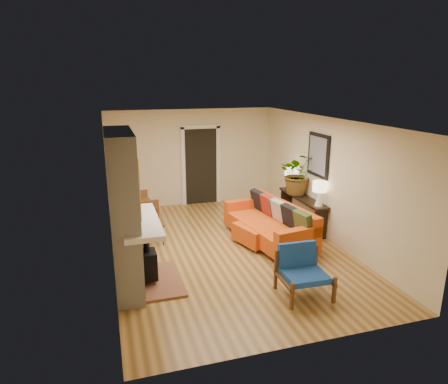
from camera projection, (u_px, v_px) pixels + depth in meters
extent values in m
plane|color=#BA8947|center=(227.00, 248.00, 8.20)|extent=(6.50, 6.50, 0.00)
plane|color=white|center=(227.00, 121.00, 7.49)|extent=(6.50, 6.50, 0.00)
plane|color=beige|center=(191.00, 158.00, 10.84)|extent=(4.50, 0.00, 4.50)
plane|color=beige|center=(306.00, 254.00, 4.85)|extent=(4.50, 0.00, 4.50)
plane|color=beige|center=(108.00, 197.00, 7.22)|extent=(0.00, 6.50, 6.50)
plane|color=beige|center=(328.00, 179.00, 8.48)|extent=(0.00, 6.50, 6.50)
cube|color=black|center=(201.00, 166.00, 10.95)|extent=(0.88, 0.06, 2.10)
cube|color=white|center=(183.00, 167.00, 10.80)|extent=(0.10, 0.08, 2.18)
cube|color=white|center=(218.00, 165.00, 11.08)|extent=(0.10, 0.08, 2.18)
cube|color=white|center=(200.00, 127.00, 10.65)|extent=(1.08, 0.08, 0.10)
cube|color=black|center=(318.00, 155.00, 8.71)|extent=(0.04, 0.85, 0.95)
cube|color=slate|center=(317.00, 155.00, 8.71)|extent=(0.01, 0.70, 0.80)
cube|color=black|center=(110.00, 185.00, 7.52)|extent=(0.06, 0.95, 0.02)
cube|color=black|center=(108.00, 170.00, 7.44)|extent=(0.06, 0.95, 0.02)
cube|color=white|center=(121.00, 178.00, 6.20)|extent=(0.42, 1.50, 1.48)
cube|color=white|center=(127.00, 255.00, 6.56)|extent=(0.42, 1.50, 1.12)
cube|color=white|center=(140.00, 222.00, 6.47)|extent=(0.60, 1.68, 0.08)
cube|color=black|center=(140.00, 260.00, 6.65)|extent=(0.03, 0.72, 0.78)
cube|color=brown|center=(159.00, 280.00, 6.84)|extent=(0.75, 1.30, 0.04)
cube|color=black|center=(148.00, 265.00, 6.71)|extent=(0.30, 0.36, 0.48)
cylinder|color=black|center=(146.00, 240.00, 6.59)|extent=(0.10, 0.10, 0.40)
cube|color=gold|center=(136.00, 184.00, 6.30)|extent=(0.04, 0.95, 0.95)
cube|color=silver|center=(137.00, 184.00, 6.30)|extent=(0.01, 0.82, 0.82)
cylinder|color=silver|center=(279.00, 262.00, 7.47)|extent=(0.05, 0.05, 0.11)
cylinder|color=silver|center=(312.00, 254.00, 7.79)|extent=(0.05, 0.05, 0.11)
cylinder|color=silver|center=(230.00, 227.00, 9.24)|extent=(0.05, 0.05, 0.11)
cylinder|color=silver|center=(259.00, 222.00, 9.56)|extent=(0.05, 0.05, 0.11)
cube|color=#E94216|center=(268.00, 230.00, 8.46)|extent=(1.33, 2.43, 0.33)
cube|color=#E94216|center=(284.00, 211.00, 8.52)|extent=(0.57, 2.32, 0.38)
cube|color=#E94216|center=(298.00, 234.00, 7.47)|extent=(1.01, 0.35, 0.22)
cube|color=#E94216|center=(245.00, 204.00, 9.30)|extent=(1.01, 0.35, 0.22)
cube|color=#3E5022|center=(303.00, 223.00, 7.68)|extent=(0.29, 0.47, 0.46)
cube|color=black|center=(290.00, 216.00, 8.06)|extent=(0.29, 0.47, 0.46)
cube|color=#A8A9A3|center=(278.00, 210.00, 8.44)|extent=(0.29, 0.47, 0.46)
cube|color=maroon|center=(268.00, 205.00, 8.78)|extent=(0.29, 0.47, 0.46)
cube|color=black|center=(258.00, 200.00, 9.16)|extent=(0.29, 0.47, 0.46)
cylinder|color=silver|center=(256.00, 251.00, 7.99)|extent=(0.05, 0.05, 0.07)
cylinder|color=silver|center=(282.00, 244.00, 8.35)|extent=(0.05, 0.05, 0.07)
cylinder|color=silver|center=(236.00, 240.00, 8.53)|extent=(0.05, 0.05, 0.07)
cylinder|color=silver|center=(261.00, 233.00, 8.90)|extent=(0.05, 0.05, 0.07)
cube|color=#E94216|center=(259.00, 232.00, 8.38)|extent=(1.05, 1.05, 0.36)
cube|color=brown|center=(284.00, 281.00, 6.25)|extent=(0.07, 0.74, 0.05)
cube|color=brown|center=(292.00, 296.00, 5.97)|extent=(0.05, 0.05, 0.43)
cube|color=brown|center=(276.00, 269.00, 6.53)|extent=(0.05, 0.05, 0.69)
cube|color=brown|center=(324.00, 276.00, 6.42)|extent=(0.07, 0.74, 0.05)
cube|color=brown|center=(334.00, 290.00, 6.14)|extent=(0.05, 0.05, 0.43)
cube|color=brown|center=(315.00, 264.00, 6.71)|extent=(0.05, 0.05, 0.69)
cube|color=#1B55A7|center=(304.00, 275.00, 6.32)|extent=(0.67, 0.63, 0.10)
cube|color=#1B55A7|center=(297.00, 254.00, 6.53)|extent=(0.65, 0.19, 0.40)
cube|color=brown|center=(138.00, 204.00, 8.73)|extent=(0.82, 1.06, 0.04)
cylinder|color=brown|center=(131.00, 228.00, 8.36)|extent=(0.05, 0.05, 0.69)
cylinder|color=brown|center=(156.00, 224.00, 8.59)|extent=(0.05, 0.05, 0.69)
cylinder|color=brown|center=(122.00, 216.00, 9.08)|extent=(0.05, 0.05, 0.69)
cylinder|color=brown|center=(145.00, 213.00, 9.31)|extent=(0.05, 0.05, 0.69)
cube|color=brown|center=(153.00, 224.00, 8.33)|extent=(0.46, 0.46, 0.04)
cube|color=brown|center=(150.00, 211.00, 8.43)|extent=(0.41, 0.10, 0.44)
cylinder|color=brown|center=(148.00, 238.00, 8.18)|extent=(0.04, 0.04, 0.42)
cylinder|color=brown|center=(163.00, 235.00, 8.32)|extent=(0.04, 0.04, 0.42)
cylinder|color=brown|center=(144.00, 233.00, 8.46)|extent=(0.04, 0.04, 0.42)
cylinder|color=brown|center=(158.00, 230.00, 8.60)|extent=(0.04, 0.04, 0.42)
cube|color=brown|center=(138.00, 207.00, 9.41)|extent=(0.46, 0.46, 0.04)
cube|color=brown|center=(139.00, 200.00, 9.18)|extent=(0.41, 0.10, 0.44)
cylinder|color=brown|center=(133.00, 219.00, 9.26)|extent=(0.04, 0.04, 0.42)
cylinder|color=brown|center=(147.00, 217.00, 9.40)|extent=(0.04, 0.04, 0.42)
cylinder|color=brown|center=(130.00, 215.00, 9.55)|extent=(0.04, 0.04, 0.42)
cylinder|color=brown|center=(143.00, 213.00, 9.68)|extent=(0.04, 0.04, 0.42)
cube|color=black|center=(303.00, 198.00, 9.25)|extent=(0.34, 1.85, 0.05)
cube|color=black|center=(321.00, 225.00, 8.57)|extent=(0.30, 0.04, 0.68)
cube|color=black|center=(286.00, 202.00, 10.13)|extent=(0.30, 0.04, 0.68)
cone|color=white|center=(319.00, 199.00, 8.55)|extent=(0.18, 0.18, 0.30)
cylinder|color=white|center=(319.00, 191.00, 8.50)|extent=(0.03, 0.03, 0.06)
cylinder|color=#FFEABF|center=(320.00, 186.00, 8.47)|extent=(0.30, 0.30, 0.22)
cone|color=white|center=(290.00, 184.00, 9.81)|extent=(0.18, 0.18, 0.30)
cylinder|color=white|center=(291.00, 177.00, 9.77)|extent=(0.03, 0.03, 0.06)
cylinder|color=#FFEABF|center=(291.00, 173.00, 9.74)|extent=(0.30, 0.30, 0.22)
imported|color=#1E5919|center=(298.00, 173.00, 9.34)|extent=(1.05, 0.96, 1.00)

